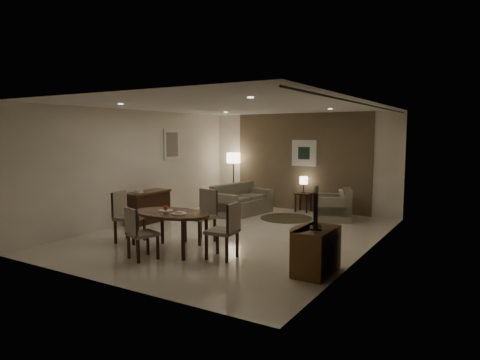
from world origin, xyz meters
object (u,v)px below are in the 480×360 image
Objects in this scene: chair_near at (143,233)px; sofa at (242,199)px; tv_cabinet at (317,251)px; chair_left at (130,217)px; chair_right at (222,231)px; side_table at (303,202)px; floor_lamp at (233,179)px; dining_table at (172,232)px; console_desk at (148,207)px; chair_far at (200,216)px; armchair at (334,204)px.

chair_near is 0.53× the size of sofa.
chair_left is (-3.85, -0.10, 0.15)m from tv_cabinet.
chair_right is (-1.67, -0.10, 0.14)m from tv_cabinet.
side_table is 2.27m from floor_lamp.
side_table is at bearing -76.85° from chair_near.
sofa reaches higher than tv_cabinet.
side_table is at bearing 84.33° from dining_table.
dining_table is at bearing -90.01° from chair_right.
dining_table is at bearing -95.67° from side_table.
chair_left is at bearing -15.34° from chair_near.
console_desk is 0.78× the size of dining_table.
chair_far is 1.23m from chair_right.
console_desk is 5.11m from tv_cabinet.
chair_far is (0.14, 1.44, 0.06)m from chair_near.
chair_near is at bearing -99.55° from dining_table.
armchair is at bearing -45.79° from chair_left.
chair_near reaches higher than armchair.
chair_right is (3.22, -1.60, 0.11)m from console_desk.
dining_table is 4.57m from armchair.
side_table is at bearing 93.99° from chair_far.
chair_left is 5.00m from armchair.
floor_lamp reaches higher than chair_right.
floor_lamp is at bearing -119.95° from armchair.
console_desk reaches higher than dining_table.
console_desk reaches higher than tv_cabinet.
chair_near is at bearing -73.65° from floor_lamp.
sofa is at bearing -137.10° from side_table.
chair_far is 1.38m from chair_left.
chair_near is 1.45m from chair_far.
armchair is at bearing 34.63° from console_desk.
chair_near is at bearing -164.22° from sofa.
chair_far is at bearing -71.55° from chair_left.
sofa is at bearing -18.85° from chair_left.
tv_cabinet is 5.24m from side_table.
chair_left reaches higher than chair_right.
chair_far is 1.99× the size of side_table.
chair_near is at bearing -96.11° from side_table.
side_table is (-2.21, 4.75, -0.09)m from tv_cabinet.
chair_left is 5.13m from side_table.
tv_cabinet is 0.57× the size of floor_lamp.
floor_lamp reaches higher than chair_near.
chair_right is 4.23m from armchair.
dining_table is at bearing -81.86° from chair_far.
armchair reaches higher than dining_table.
tv_cabinet is at bearing -65.03° from side_table.
chair_right reaches higher than armchair.
chair_right is 4.09m from sofa.
floor_lamp is at bearing 109.47° from dining_table.
chair_far reaches higher than sofa.
sofa reaches higher than armchair.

